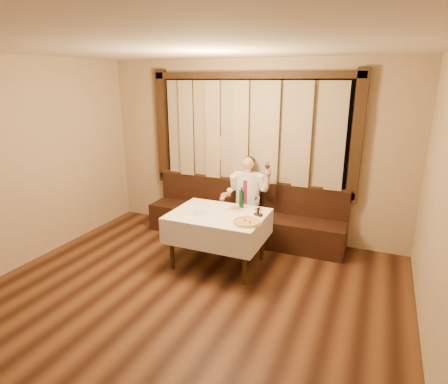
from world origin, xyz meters
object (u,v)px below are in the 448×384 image
at_px(banquette, 244,219).
at_px(pizza, 247,222).
at_px(dining_table, 218,221).
at_px(pasta_cream, 199,211).
at_px(green_bottle, 241,199).
at_px(cruet_caddy, 258,213).
at_px(pasta_red, 235,207).
at_px(seated_man, 247,193).

relative_size(banquette, pizza, 8.56).
height_order(dining_table, pasta_cream, pasta_cream).
relative_size(green_bottle, cruet_caddy, 2.63).
height_order(dining_table, pizza, pizza).
bearing_deg(pasta_red, seated_man, 97.19).
xyz_separation_m(cruet_caddy, seated_man, (-0.46, 0.82, -0.00)).
bearing_deg(seated_man, dining_table, -94.17).
xyz_separation_m(banquette, pizza, (0.48, -1.22, 0.46)).
height_order(pizza, green_bottle, green_bottle).
bearing_deg(cruet_caddy, green_bottle, 169.45).
bearing_deg(seated_man, banquette, 127.76).
xyz_separation_m(dining_table, green_bottle, (0.22, 0.31, 0.24)).
bearing_deg(pizza, seated_man, 110.04).
bearing_deg(cruet_caddy, pasta_cream, -143.77).
bearing_deg(cruet_caddy, pasta_red, -177.04).
distance_m(pasta_cream, seated_man, 1.07).
distance_m(pasta_cream, cruet_caddy, 0.79).
bearing_deg(seated_man, green_bottle, -76.58).
bearing_deg(green_bottle, pizza, -62.51).
distance_m(green_bottle, seated_man, 0.65).
height_order(pasta_red, green_bottle, green_bottle).
height_order(pasta_red, pasta_cream, pasta_red).
bearing_deg(pasta_cream, pizza, -8.40).
relative_size(pizza, green_bottle, 1.19).
xyz_separation_m(pasta_red, green_bottle, (0.06, 0.07, 0.10)).
height_order(pasta_red, seated_man, seated_man).
distance_m(pasta_red, pasta_cream, 0.51).
height_order(pizza, cruet_caddy, cruet_caddy).
distance_m(pasta_cream, green_bottle, 0.61).
height_order(pasta_cream, seated_man, seated_man).
relative_size(banquette, dining_table, 2.52).
bearing_deg(dining_table, pizza, -22.23).
bearing_deg(seated_man, pizza, -69.96).
relative_size(pizza, pasta_cream, 1.57).
bearing_deg(pasta_cream, pasta_red, 40.10).
bearing_deg(pizza, banquette, 111.52).
relative_size(pasta_red, green_bottle, 0.79).
height_order(cruet_caddy, seated_man, seated_man).
bearing_deg(banquette, cruet_caddy, -59.65).
height_order(banquette, seated_man, seated_man).
bearing_deg(pizza, cruet_caddy, 81.17).
bearing_deg(dining_table, pasta_cream, -159.04).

